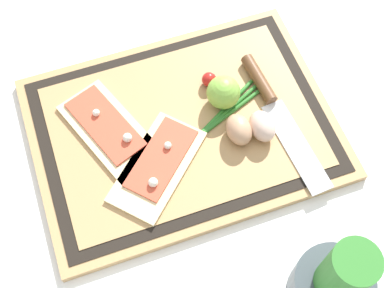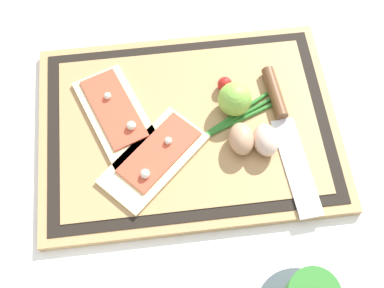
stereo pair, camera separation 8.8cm
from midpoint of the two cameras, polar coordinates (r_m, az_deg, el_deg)
ground_plane at (r=0.93m, az=-3.65°, el=1.17°), size 6.00×6.00×0.00m
cutting_board at (r=0.93m, az=-3.68°, el=1.44°), size 0.51×0.38×0.02m
pizza_slice_near at (r=0.92m, az=-11.49°, el=1.24°), size 0.15×0.22×0.02m
pizza_slice_far at (r=0.88m, az=-6.48°, el=-2.48°), size 0.20×0.19×0.02m
knife at (r=0.94m, az=5.69°, el=4.56°), size 0.05×0.28×0.02m
egg_brown at (r=0.89m, az=2.22°, el=1.28°), size 0.04×0.06×0.04m
egg_pink at (r=0.89m, az=4.74°, el=1.65°), size 0.04×0.06×0.04m
lime at (r=0.91m, az=0.63°, el=5.28°), size 0.06×0.06×0.06m
cherry_tomato_red at (r=0.95m, az=-0.81°, el=6.65°), size 0.03×0.03×0.03m
scallion_bunch at (r=0.90m, az=-2.56°, el=0.12°), size 0.30×0.16×0.01m
herb_pot at (r=0.79m, az=11.81°, el=-14.71°), size 0.12×0.12×0.19m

